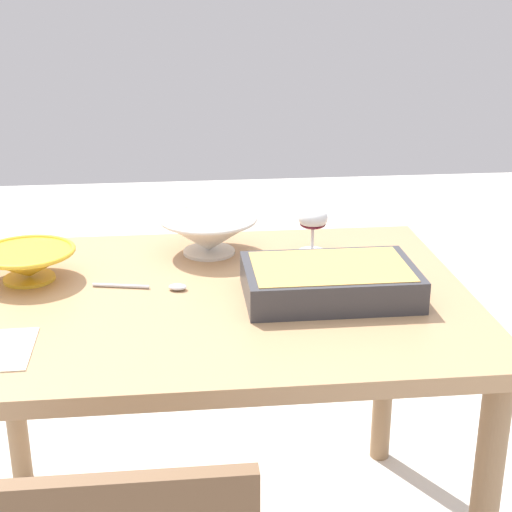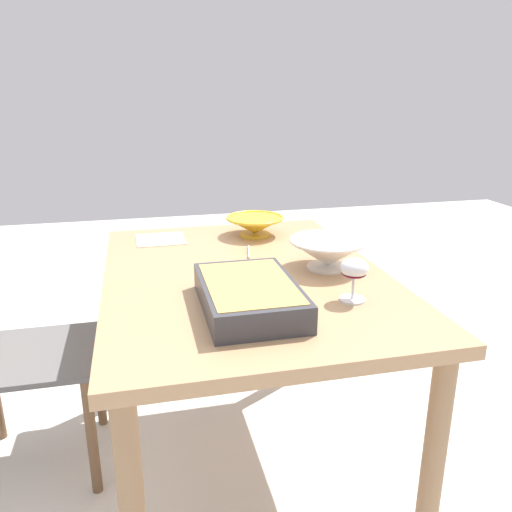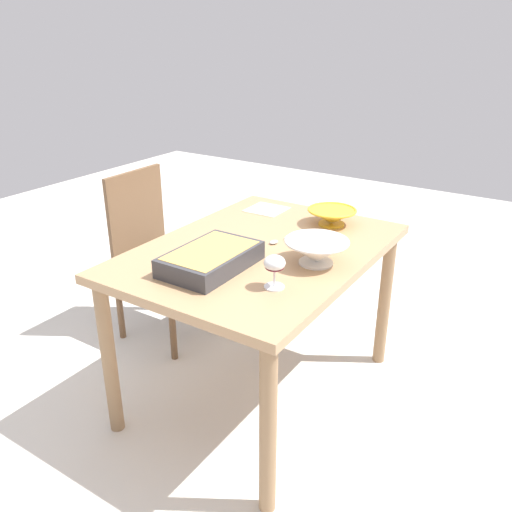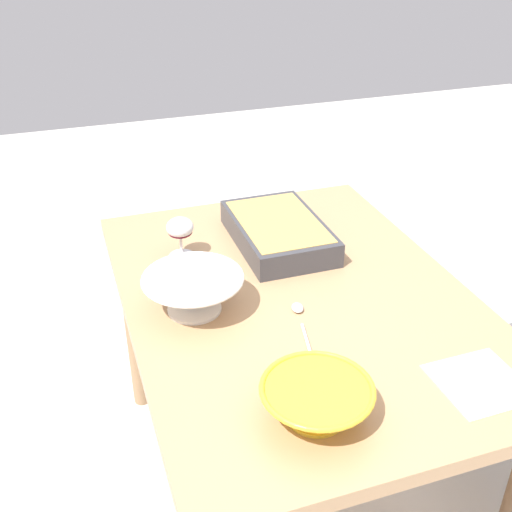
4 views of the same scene
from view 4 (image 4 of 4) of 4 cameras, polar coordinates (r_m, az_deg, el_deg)
ground_plane at (r=2.21m, az=3.14°, el=-20.32°), size 8.00×8.00×0.00m
dining_table at (r=1.75m, az=3.75°, el=-6.18°), size 1.26×0.91×0.77m
wine_glass at (r=1.83m, az=-6.94°, el=2.34°), size 0.08×0.08×0.13m
casserole_dish at (r=1.92m, az=2.06°, el=2.31°), size 0.40×0.26×0.08m
mixing_bowl at (r=1.31m, az=5.55°, el=-12.91°), size 0.24×0.24×0.08m
small_bowl at (r=1.61m, az=-5.73°, el=-3.23°), size 0.26×0.26×0.10m
serving_spoon at (r=1.59m, az=4.08°, el=-5.68°), size 0.23×0.07×0.01m
napkin at (r=1.49m, az=19.76°, el=-10.82°), size 0.19×0.19×0.00m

